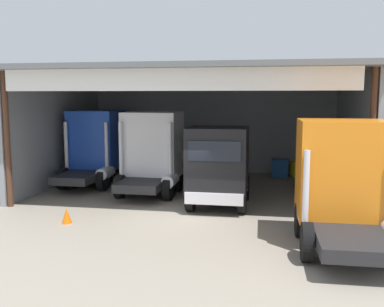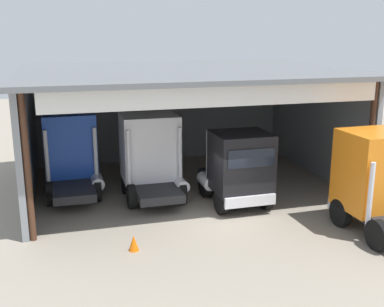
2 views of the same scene
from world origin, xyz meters
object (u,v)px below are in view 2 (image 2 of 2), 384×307
object	(u,v)px
oil_drum	(244,149)
traffic_cone	(134,243)
truck_orange_center_right_bay	(381,180)
truck_blue_center_left_bay	(71,151)
tool_cart	(233,150)
truck_white_left_bay	(151,154)
truck_black_right_bay	(237,168)

from	to	relation	value
oil_drum	traffic_cone	xyz separation A→B (m)	(-8.44, -10.92, -0.15)
truck_orange_center_right_bay	truck_blue_center_left_bay	bearing A→B (deg)	143.80
traffic_cone	truck_blue_center_left_bay	bearing A→B (deg)	104.20
truck_blue_center_left_bay	tool_cart	size ratio (longest dim) A/B	4.91
truck_white_left_bay	tool_cart	world-z (taller)	truck_white_left_bay
traffic_cone	oil_drum	bearing A→B (deg)	52.29
truck_orange_center_right_bay	oil_drum	distance (m)	11.73
truck_blue_center_left_bay	tool_cart	world-z (taller)	truck_blue_center_left_bay
traffic_cone	tool_cart	bearing A→B (deg)	54.33
oil_drum	truck_orange_center_right_bay	bearing A→B (deg)	-85.95
truck_blue_center_left_bay	truck_white_left_bay	distance (m)	3.79
truck_blue_center_left_bay	truck_black_right_bay	bearing A→B (deg)	-29.08
truck_orange_center_right_bay	traffic_cone	size ratio (longest dim) A/B	8.27
truck_blue_center_left_bay	truck_orange_center_right_bay	world-z (taller)	truck_orange_center_right_bay
truck_blue_center_left_bay	traffic_cone	bearing A→B (deg)	-75.53
oil_drum	traffic_cone	distance (m)	13.80
truck_white_left_bay	tool_cart	bearing A→B (deg)	41.74
truck_black_right_bay	truck_orange_center_right_bay	world-z (taller)	truck_orange_center_right_bay
truck_black_right_bay	truck_orange_center_right_bay	distance (m)	5.74
truck_black_right_bay	traffic_cone	size ratio (longest dim) A/B	8.19
truck_blue_center_left_bay	oil_drum	distance (m)	11.05
truck_black_right_bay	truck_orange_center_right_bay	xyz separation A→B (m)	(4.25, -3.85, 0.25)
truck_white_left_bay	oil_drum	distance (m)	8.87
truck_blue_center_left_bay	truck_white_left_bay	xyz separation A→B (m)	(3.45, -1.58, 0.01)
truck_blue_center_left_bay	tool_cart	distance (m)	10.12
truck_blue_center_left_bay	truck_black_right_bay	distance (m)	7.78
truck_black_right_bay	tool_cart	bearing A→B (deg)	-109.48
truck_blue_center_left_bay	truck_black_right_bay	xyz separation A→B (m)	(6.78, -3.81, -0.25)
truck_blue_center_left_bay	tool_cart	xyz separation A→B (m)	(9.35, 3.59, -1.47)
truck_orange_center_right_bay	oil_drum	world-z (taller)	truck_orange_center_right_bay
truck_orange_center_right_bay	tool_cart	distance (m)	11.46
traffic_cone	truck_orange_center_right_bay	bearing A→B (deg)	-4.21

